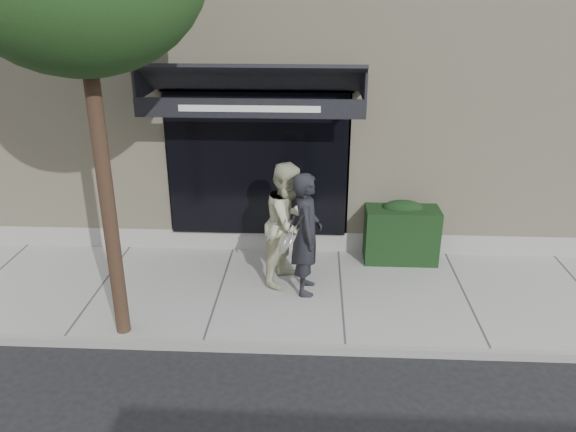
{
  "coord_description": "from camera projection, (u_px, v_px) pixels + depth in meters",
  "views": [
    {
      "loc": [
        -0.47,
        -8.09,
        4.73
      ],
      "look_at": [
        -0.91,
        0.6,
        1.19
      ],
      "focal_mm": 35.0,
      "sensor_mm": 36.0,
      "label": 1
    }
  ],
  "objects": [
    {
      "name": "sidewalk",
      "position": [
        341.0,
        294.0,
        9.22
      ],
      "size": [
        20.0,
        3.0,
        0.12
      ],
      "primitive_type": "cube",
      "color": "gray",
      "rests_on": "ground"
    },
    {
      "name": "ground",
      "position": [
        341.0,
        297.0,
        9.24
      ],
      "size": [
        80.0,
        80.0,
        0.0
      ],
      "primitive_type": "plane",
      "color": "black",
      "rests_on": "ground"
    },
    {
      "name": "building_facade",
      "position": [
        337.0,
        82.0,
        12.8
      ],
      "size": [
        14.3,
        8.04,
        5.64
      ],
      "color": "#BFB292",
      "rests_on": "ground"
    },
    {
      "name": "pedestrian_back",
      "position": [
        289.0,
        223.0,
        9.18
      ],
      "size": [
        1.13,
        1.24,
        2.07
      ],
      "color": "beige",
      "rests_on": "sidewalk"
    },
    {
      "name": "hedge",
      "position": [
        401.0,
        232.0,
        10.1
      ],
      "size": [
        1.3,
        0.7,
        1.14
      ],
      "color": "black",
      "rests_on": "sidewalk"
    },
    {
      "name": "curb",
      "position": [
        345.0,
        350.0,
        7.78
      ],
      "size": [
        20.0,
        0.1,
        0.14
      ],
      "primitive_type": "cube",
      "color": "gray",
      "rests_on": "ground"
    },
    {
      "name": "pedestrian_front",
      "position": [
        306.0,
        234.0,
        8.85
      ],
      "size": [
        0.69,
        0.85,
        2.02
      ],
      "color": "black",
      "rests_on": "sidewalk"
    }
  ]
}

